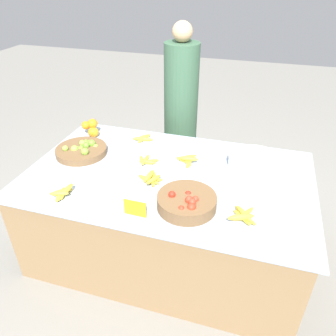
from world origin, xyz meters
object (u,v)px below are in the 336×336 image
object	(u,v)px
tomato_basket	(187,202)
price_sign	(135,208)
lime_bowl	(82,150)
vendor_person	(181,116)
metal_bowl	(255,162)

from	to	relation	value
tomato_basket	price_sign	distance (m)	0.30
lime_bowl	vendor_person	bearing A→B (deg)	58.65
vendor_person	tomato_basket	bearing A→B (deg)	-73.55
metal_bowl	vendor_person	world-z (taller)	vendor_person
lime_bowl	vendor_person	xyz separation A→B (m)	(0.53, 0.87, -0.02)
lime_bowl	price_sign	size ratio (longest dim) A/B	2.83
price_sign	metal_bowl	bearing A→B (deg)	51.47
lime_bowl	price_sign	world-z (taller)	price_sign
metal_bowl	price_sign	distance (m)	0.94
tomato_basket	vendor_person	bearing A→B (deg)	106.45
tomato_basket	vendor_person	world-z (taller)	vendor_person
metal_bowl	price_sign	world-z (taller)	price_sign
tomato_basket	metal_bowl	distance (m)	0.67
tomato_basket	metal_bowl	size ratio (longest dim) A/B	0.94
lime_bowl	metal_bowl	bearing A→B (deg)	8.16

